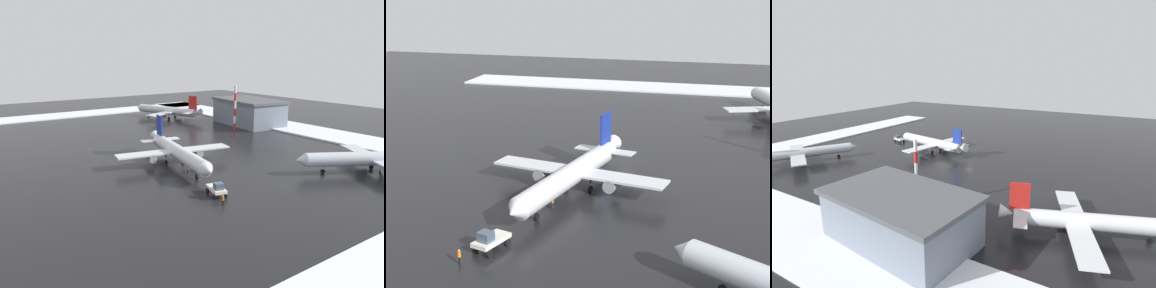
# 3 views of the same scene
# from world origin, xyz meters

# --- Properties ---
(ground_plane) EXTENTS (240.00, 240.00, 0.00)m
(ground_plane) POSITION_xyz_m (0.00, 0.00, 0.00)
(ground_plane) COLOR black
(snow_bank_right) EXTENTS (14.00, 116.00, 0.41)m
(snow_bank_right) POSITION_xyz_m (67.00, 0.00, 0.20)
(snow_bank_right) COLOR white
(snow_bank_right) RESTS_ON ground_plane
(airplane_parked_portside) EXTENTS (31.38, 26.23, 9.36)m
(airplane_parked_portside) POSITION_xyz_m (-16.83, 4.62, 3.09)
(airplane_parked_portside) COLOR silver
(airplane_parked_portside) RESTS_ON ground_plane
(pushback_tug) EXTENTS (5.03, 3.39, 2.50)m
(pushback_tug) POSITION_xyz_m (-35.90, 8.85, 1.28)
(pushback_tug) COLOR silver
(pushback_tug) RESTS_ON ground_plane
(ground_crew_mid_apron) EXTENTS (0.36, 0.36, 1.71)m
(ground_crew_mid_apron) POSITION_xyz_m (-39.80, 10.70, 0.97)
(ground_crew_mid_apron) COLOR black
(ground_crew_mid_apron) RESTS_ON ground_plane
(ground_crew_by_nose_gear) EXTENTS (0.36, 0.36, 1.71)m
(ground_crew_by_nose_gear) POSITION_xyz_m (-22.48, 5.76, 0.97)
(ground_crew_by_nose_gear) COLOR black
(ground_crew_by_nose_gear) RESTS_ON ground_plane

